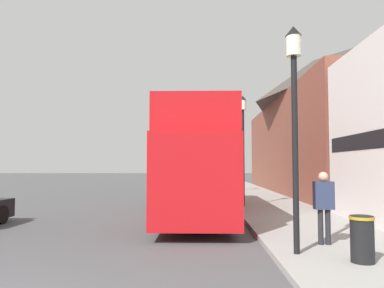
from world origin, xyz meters
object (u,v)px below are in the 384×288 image
Objects in this scene: tour_bus at (197,169)px; lamp_post_nearest at (294,96)px; pedestrian_third at (324,201)px; lamp_post_third at (228,146)px; litter_bin at (362,238)px; lamp_post_second at (243,130)px; parked_car_ahead_of_bus at (206,186)px.

lamp_post_nearest is at bearing -73.01° from tour_bus.
lamp_post_third reaches higher than pedestrian_third.
tour_bus reaches higher than litter_bin.
lamp_post_nearest is 9.40m from lamp_post_second.
lamp_post_second is (-0.97, 8.46, 2.49)m from pedestrian_third.
litter_bin is at bearing -83.46° from lamp_post_second.
pedestrian_third reaches higher than litter_bin.
pedestrian_third is 1.92× the size of litter_bin.
lamp_post_second is 10.62m from litter_bin.
litter_bin is at bearing -83.33° from pedestrian_third.
pedestrian_third is 1.75m from litter_bin.
parked_car_ahead_of_bus is 7.46m from lamp_post_second.
litter_bin is at bearing -86.47° from lamp_post_third.
lamp_post_nearest reaches higher than litter_bin.
pedestrian_third is (2.58, -15.11, 0.49)m from parked_car_ahead_of_bus.
pedestrian_third is at bearing -83.48° from lamp_post_second.
lamp_post_second is at bearing -77.15° from parked_car_ahead_of_bus.
parked_car_ahead_of_bus is at bearing 103.68° from lamp_post_second.
lamp_post_second reaches higher than pedestrian_third.
parked_car_ahead_of_bus is at bearing 99.71° from pedestrian_third.
lamp_post_third is (2.08, 11.67, 1.52)m from tour_bus.
tour_bus is 2.33× the size of lamp_post_third.
parked_car_ahead_of_bus is at bearing 86.60° from tour_bus.
lamp_post_nearest reaches higher than tour_bus.
tour_bus is at bearing -100.11° from lamp_post_third.
lamp_post_third is 19.73m from litter_bin.
tour_bus is 12.24× the size of litter_bin.
litter_bin is (2.78, -16.75, -0.07)m from parked_car_ahead_of_bus.
litter_bin is (1.16, -10.10, -3.05)m from lamp_post_second.
parked_car_ahead_of_bus is 0.89× the size of lamp_post_second.
lamp_post_second is (1.62, -6.65, 2.97)m from parked_car_ahead_of_bus.
lamp_post_nearest is at bearing -84.82° from parked_car_ahead_of_bus.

